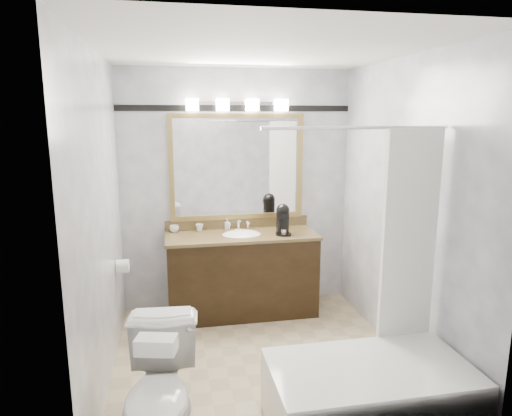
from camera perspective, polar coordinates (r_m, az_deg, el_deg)
The scene contains 14 objects.
room at distance 3.56m, azimuth 0.73°, elevation -1.15°, with size 2.42×2.62×2.52m.
vanity at distance 4.75m, azimuth -1.79°, elevation -8.03°, with size 1.53×0.58×0.97m.
mirror at distance 4.76m, azimuth -2.38°, elevation 5.12°, with size 1.40×0.04×1.10m.
vanity_light_bar at distance 4.68m, azimuth -2.34°, elevation 12.78°, with size 1.02×0.14×0.12m.
accent_stripe at distance 4.75m, azimuth -2.46°, elevation 12.36°, with size 2.40×0.01×0.06m, color black.
bathtub at distance 3.30m, azimuth 14.24°, elevation -20.90°, with size 1.30×0.75×1.96m.
tp_roll at distance 4.30m, azimuth -16.33°, elevation -6.99°, with size 0.12×0.12×0.11m, color white.
toilet at distance 2.97m, azimuth -11.88°, elevation -22.07°, with size 0.44×0.78×0.80m, color white.
tissue_box at distance 2.57m, azimuth -12.36°, elevation -16.36°, with size 0.21×0.12×0.09m, color white.
coffee_maker at distance 4.61m, azimuth 3.37°, elevation -1.32°, with size 0.16×0.20×0.31m.
cup_left at distance 4.76m, azimuth -10.18°, elevation -2.57°, with size 0.09×0.09×0.07m, color white.
cup_right at distance 4.77m, azimuth -7.07°, elevation -2.44°, with size 0.08×0.08×0.07m, color white.
soap_bottle_a at distance 4.80m, azimuth -3.64°, elevation -2.03°, with size 0.05×0.05×0.11m, color white.
soap_bar at distance 4.73m, azimuth -2.18°, elevation -2.79°, with size 0.07×0.04×0.02m, color beige.
Camera 1 is at (-0.70, -3.40, 2.03)m, focal length 32.00 mm.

